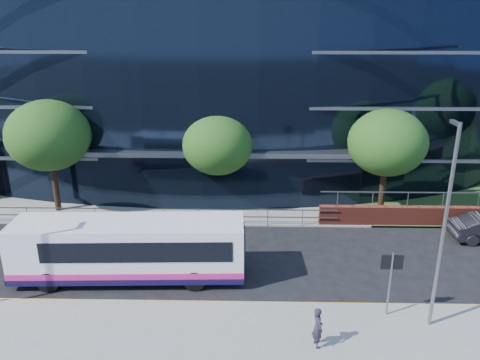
{
  "coord_description": "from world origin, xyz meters",
  "views": [
    {
      "loc": [
        -1.05,
        -17.76,
        11.46
      ],
      "look_at": [
        -1.62,
        8.0,
        2.5
      ],
      "focal_mm": 35.0,
      "sensor_mm": 36.0,
      "label": 1
    }
  ],
  "objects_px": {
    "street_sign": "(391,270)",
    "city_bus": "(131,249)",
    "tree_far_c": "(387,143)",
    "pedestrian": "(318,327)",
    "streetlight_east": "(444,223)",
    "tree_dist_e": "(458,79)",
    "tree_far_b": "(218,145)",
    "tree_far_a": "(49,136)"
  },
  "relations": [
    {
      "from": "street_sign",
      "to": "city_bus",
      "type": "bearing_deg",
      "value": 165.8
    },
    {
      "from": "tree_far_a",
      "to": "tree_dist_e",
      "type": "distance_m",
      "value": 48.27
    },
    {
      "from": "tree_far_a",
      "to": "city_bus",
      "type": "bearing_deg",
      "value": -49.97
    },
    {
      "from": "tree_far_a",
      "to": "tree_far_b",
      "type": "xyz_separation_m",
      "value": [
        10.0,
        0.5,
        -0.65
      ]
    },
    {
      "from": "streetlight_east",
      "to": "tree_far_b",
      "type": "bearing_deg",
      "value": 127.63
    },
    {
      "from": "street_sign",
      "to": "tree_far_c",
      "type": "height_order",
      "value": "tree_far_c"
    },
    {
      "from": "tree_far_a",
      "to": "tree_far_b",
      "type": "height_order",
      "value": "tree_far_a"
    },
    {
      "from": "city_bus",
      "to": "tree_far_b",
      "type": "bearing_deg",
      "value": 65.49
    },
    {
      "from": "tree_far_a",
      "to": "city_bus",
      "type": "relative_size",
      "value": 0.66
    },
    {
      "from": "street_sign",
      "to": "tree_dist_e",
      "type": "bearing_deg",
      "value": 64.88
    },
    {
      "from": "pedestrian",
      "to": "tree_dist_e",
      "type": "bearing_deg",
      "value": -42.43
    },
    {
      "from": "tree_far_c",
      "to": "streetlight_east",
      "type": "distance_m",
      "value": 11.22
    },
    {
      "from": "tree_dist_e",
      "to": "streetlight_east",
      "type": "distance_m",
      "value": 45.85
    },
    {
      "from": "street_sign",
      "to": "tree_far_a",
      "type": "height_order",
      "value": "tree_far_a"
    },
    {
      "from": "pedestrian",
      "to": "tree_far_a",
      "type": "bearing_deg",
      "value": 33.89
    },
    {
      "from": "city_bus",
      "to": "pedestrian",
      "type": "bearing_deg",
      "value": -33.25
    },
    {
      "from": "streetlight_east",
      "to": "street_sign",
      "type": "bearing_deg",
      "value": 158.64
    },
    {
      "from": "tree_far_a",
      "to": "tree_dist_e",
      "type": "relative_size",
      "value": 1.07
    },
    {
      "from": "tree_far_c",
      "to": "pedestrian",
      "type": "distance_m",
      "value": 14.22
    },
    {
      "from": "tree_far_a",
      "to": "pedestrian",
      "type": "height_order",
      "value": "tree_far_a"
    },
    {
      "from": "tree_far_b",
      "to": "tree_far_c",
      "type": "bearing_deg",
      "value": -2.86
    },
    {
      "from": "tree_far_a",
      "to": "tree_far_c",
      "type": "relative_size",
      "value": 1.07
    },
    {
      "from": "streetlight_east",
      "to": "city_bus",
      "type": "relative_size",
      "value": 0.76
    },
    {
      "from": "tree_far_a",
      "to": "streetlight_east",
      "type": "relative_size",
      "value": 0.87
    },
    {
      "from": "streetlight_east",
      "to": "city_bus",
      "type": "xyz_separation_m",
      "value": [
        -12.43,
        3.35,
        -2.93
      ]
    },
    {
      "from": "street_sign",
      "to": "streetlight_east",
      "type": "relative_size",
      "value": 0.35
    },
    {
      "from": "street_sign",
      "to": "tree_far_b",
      "type": "xyz_separation_m",
      "value": [
        -7.5,
        11.09,
        2.06
      ]
    },
    {
      "from": "tree_dist_e",
      "to": "pedestrian",
      "type": "distance_m",
      "value": 49.2
    },
    {
      "from": "tree_far_b",
      "to": "pedestrian",
      "type": "height_order",
      "value": "tree_far_b"
    },
    {
      "from": "street_sign",
      "to": "streetlight_east",
      "type": "bearing_deg",
      "value": -21.36
    },
    {
      "from": "tree_dist_e",
      "to": "street_sign",
      "type": "bearing_deg",
      "value": -115.12
    },
    {
      "from": "streetlight_east",
      "to": "tree_far_a",
      "type": "bearing_deg",
      "value": 149.54
    },
    {
      "from": "tree_far_c",
      "to": "tree_far_b",
      "type": "bearing_deg",
      "value": 177.14
    },
    {
      "from": "street_sign",
      "to": "tree_far_a",
      "type": "bearing_deg",
      "value": 148.83
    },
    {
      "from": "tree_far_a",
      "to": "tree_dist_e",
      "type": "bearing_deg",
      "value": 39.96
    },
    {
      "from": "tree_far_b",
      "to": "city_bus",
      "type": "xyz_separation_m",
      "value": [
        -3.43,
        -8.32,
        -2.7
      ]
    },
    {
      "from": "tree_far_c",
      "to": "pedestrian",
      "type": "xyz_separation_m",
      "value": [
        -5.57,
        -12.58,
        -3.6
      ]
    },
    {
      "from": "street_sign",
      "to": "pedestrian",
      "type": "distance_m",
      "value": 3.85
    },
    {
      "from": "tree_far_a",
      "to": "tree_far_c",
      "type": "distance_m",
      "value": 20.0
    },
    {
      "from": "tree_dist_e",
      "to": "tree_far_b",
      "type": "bearing_deg",
      "value": -131.52
    },
    {
      "from": "tree_far_a",
      "to": "streetlight_east",
      "type": "distance_m",
      "value": 22.05
    },
    {
      "from": "tree_dist_e",
      "to": "tree_far_c",
      "type": "bearing_deg",
      "value": -118.74
    }
  ]
}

